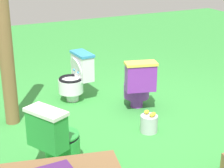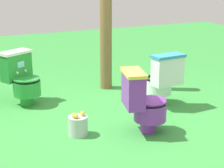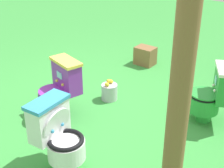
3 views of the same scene
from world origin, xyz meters
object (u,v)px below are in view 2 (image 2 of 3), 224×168
toilet_green (22,78)px  toilet_white (162,79)px  wooden_post (106,18)px  toilet_purple (143,101)px  lemon_bucket (78,125)px

toilet_green → toilet_white: bearing=125.9°
toilet_green → wooden_post: wooden_post is taller
wooden_post → toilet_purple: bearing=168.8°
toilet_purple → wooden_post: size_ratio=0.33×
toilet_white → wooden_post: wooden_post is taller
toilet_purple → lemon_bucket: size_ratio=2.63×
toilet_white → wooden_post: size_ratio=0.33×
toilet_purple → toilet_green: bearing=-131.8°
toilet_green → wooden_post: bearing=160.7°
wooden_post → lemon_bucket: size_ratio=7.90×
toilet_white → wooden_post: 1.32m
wooden_post → lemon_bucket: wooden_post is taller
toilet_white → toilet_purple: bearing=-139.6°
toilet_white → wooden_post: (1.05, 0.35, 0.72)m
wooden_post → toilet_white: bearing=-161.5°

